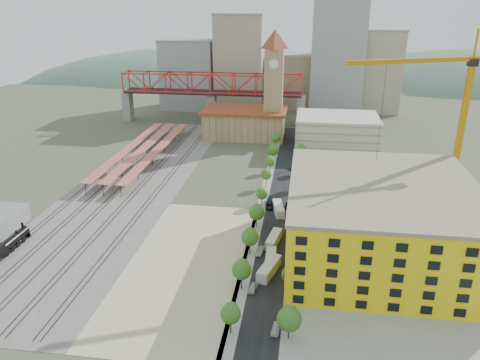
# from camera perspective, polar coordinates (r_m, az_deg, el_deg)

# --- Properties ---
(ground) EXTENTS (400.00, 400.00, 0.00)m
(ground) POSITION_cam_1_polar(r_m,az_deg,el_deg) (141.96, -1.77, -3.71)
(ground) COLOR #474C38
(ground) RESTS_ON ground
(ballast_strip) EXTENTS (36.00, 165.00, 0.06)m
(ballast_strip) POSITION_cam_1_polar(r_m,az_deg,el_deg) (166.78, -13.01, -0.36)
(ballast_strip) COLOR #605E59
(ballast_strip) RESTS_ON ground
(dirt_lot) EXTENTS (28.00, 67.00, 0.06)m
(dirt_lot) POSITION_cam_1_polar(r_m,az_deg,el_deg) (115.53, -6.46, -10.07)
(dirt_lot) COLOR tan
(dirt_lot) RESTS_ON ground
(street_asphalt) EXTENTS (12.00, 170.00, 0.06)m
(street_asphalt) POSITION_cam_1_polar(r_m,az_deg,el_deg) (153.99, 5.06, -1.71)
(street_asphalt) COLOR black
(street_asphalt) RESTS_ON ground
(sidewalk_west) EXTENTS (3.00, 170.00, 0.04)m
(sidewalk_west) POSITION_cam_1_polar(r_m,az_deg,el_deg) (154.33, 3.02, -1.61)
(sidewalk_west) COLOR gray
(sidewalk_west) RESTS_ON ground
(sidewalk_east) EXTENTS (3.00, 170.00, 0.04)m
(sidewalk_east) POSITION_cam_1_polar(r_m,az_deg,el_deg) (153.86, 7.10, -1.82)
(sidewalk_east) COLOR gray
(sidewalk_east) RESTS_ON ground
(construction_pad) EXTENTS (50.00, 90.00, 0.06)m
(construction_pad) POSITION_cam_1_polar(r_m,az_deg,el_deg) (124.38, 17.67, -8.60)
(construction_pad) COLOR gray
(construction_pad) RESTS_ON ground
(rail_tracks) EXTENTS (26.56, 160.00, 0.18)m
(rail_tracks) POSITION_cam_1_polar(r_m,az_deg,el_deg) (167.37, -13.59, -0.29)
(rail_tracks) COLOR #382B23
(rail_tracks) RESTS_ON ground
(platform_canopies) EXTENTS (16.00, 80.00, 4.12)m
(platform_canopies) POSITION_cam_1_polar(r_m,az_deg,el_deg) (191.47, -11.66, 3.81)
(platform_canopies) COLOR #B86547
(platform_canopies) RESTS_ON ground
(station_hall) EXTENTS (38.00, 24.00, 13.10)m
(station_hall) POSITION_cam_1_polar(r_m,az_deg,el_deg) (217.20, 0.60, 7.03)
(station_hall) COLOR tan
(station_hall) RESTS_ON ground
(clock_tower) EXTENTS (12.00, 12.00, 52.00)m
(clock_tower) POSITION_cam_1_polar(r_m,az_deg,el_deg) (209.63, 4.16, 12.61)
(clock_tower) COLOR tan
(clock_tower) RESTS_ON ground
(parking_garage) EXTENTS (34.00, 26.00, 14.00)m
(parking_garage) POSITION_cam_1_polar(r_m,az_deg,el_deg) (204.19, 11.69, 5.77)
(parking_garage) COLOR silver
(parking_garage) RESTS_ON ground
(truss_bridge) EXTENTS (94.00, 9.60, 25.60)m
(truss_bridge) POSITION_cam_1_polar(r_m,az_deg,el_deg) (240.14, -3.48, 11.34)
(truss_bridge) COLOR gray
(truss_bridge) RESTS_ON ground
(construction_building) EXTENTS (44.60, 50.60, 18.80)m
(construction_building) POSITION_cam_1_polar(r_m,az_deg,el_deg) (119.64, 16.75, -4.64)
(construction_building) COLOR yellow
(construction_building) RESTS_ON ground
(street_trees) EXTENTS (15.40, 124.40, 8.00)m
(street_trees) POSITION_cam_1_polar(r_m,az_deg,el_deg) (144.84, 4.82, -3.25)
(street_trees) COLOR #38671F
(street_trees) RESTS_ON ground
(skyline) EXTENTS (133.00, 46.00, 60.00)m
(skyline) POSITION_cam_1_polar(r_m,az_deg,el_deg) (272.07, 5.01, 13.29)
(skyline) COLOR #9EA0A3
(skyline) RESTS_ON ground
(distant_hills) EXTENTS (647.00, 264.00, 227.00)m
(distant_hills) POSITION_cam_1_polar(r_m,az_deg,el_deg) (411.73, 10.81, 1.00)
(distant_hills) COLOR #4C6B59
(distant_hills) RESTS_ON ground
(locomotive) EXTENTS (2.64, 20.39, 5.10)m
(locomotive) POSITION_cam_1_polar(r_m,az_deg,el_deg) (131.78, -26.62, -7.28)
(locomotive) COLOR black
(locomotive) RESTS_ON ground
(tower_crane) EXTENTS (46.26, 20.56, 52.70)m
(tower_crane) POSITION_cam_1_polar(r_m,az_deg,el_deg) (141.45, 24.71, 8.18)
(tower_crane) COLOR orange
(tower_crane) RESTS_ON ground
(site_trailer_a) EXTENTS (5.31, 10.20, 2.70)m
(site_trailer_a) POSITION_cam_1_polar(r_m,az_deg,el_deg) (110.50, 3.57, -10.74)
(site_trailer_a) COLOR silver
(site_trailer_a) RESTS_ON ground
(site_trailer_b) EXTENTS (2.64, 9.21, 2.50)m
(site_trailer_b) POSITION_cam_1_polar(r_m,az_deg,el_deg) (114.00, 3.74, -9.71)
(site_trailer_b) COLOR silver
(site_trailer_b) RESTS_ON ground
(site_trailer_c) EXTENTS (3.90, 9.34, 2.48)m
(site_trailer_c) POSITION_cam_1_polar(r_m,az_deg,el_deg) (123.12, 4.14, -7.23)
(site_trailer_c) COLOR silver
(site_trailer_c) RESTS_ON ground
(site_trailer_d) EXTENTS (4.30, 9.76, 2.59)m
(site_trailer_d) POSITION_cam_1_polar(r_m,az_deg,el_deg) (140.25, 4.72, -3.51)
(site_trailer_d) COLOR silver
(site_trailer_d) RESTS_ON ground
(car_0) EXTENTS (2.13, 4.11, 1.34)m
(car_0) POSITION_cam_1_polar(r_m,az_deg,el_deg) (104.99, 1.54, -13.04)
(car_0) COLOR silver
(car_0) RESTS_ON ground
(car_1) EXTENTS (2.28, 4.64, 1.46)m
(car_1) POSITION_cam_1_polar(r_m,az_deg,el_deg) (118.63, 2.46, -8.65)
(car_1) COLOR gray
(car_1) RESTS_ON ground
(car_2) EXTENTS (2.70, 5.15, 1.38)m
(car_2) POSITION_cam_1_polar(r_m,az_deg,el_deg) (143.39, 3.60, -3.17)
(car_2) COLOR black
(car_2) RESTS_ON ground
(car_3) EXTENTS (2.61, 5.45, 1.53)m
(car_3) POSITION_cam_1_polar(r_m,az_deg,el_deg) (146.69, 3.72, -2.56)
(car_3) COLOR #1A1E4C
(car_3) RESTS_ON ground
(car_4) EXTENTS (1.98, 4.15, 1.37)m
(car_4) POSITION_cam_1_polar(r_m,az_deg,el_deg) (94.24, 4.38, -17.66)
(car_4) COLOR #BDBDBD
(car_4) RESTS_ON ground
(car_5) EXTENTS (1.61, 4.08, 1.32)m
(car_5) POSITION_cam_1_polar(r_m,az_deg,el_deg) (138.79, 5.91, -4.12)
(car_5) COLOR #A4A2A8
(car_5) RESTS_ON ground
(car_6) EXTENTS (2.78, 5.51, 1.49)m
(car_6) POSITION_cam_1_polar(r_m,az_deg,el_deg) (143.47, 6.00, -3.21)
(car_6) COLOR black
(car_6) RESTS_ON ground
(car_7) EXTENTS (2.67, 5.38, 1.50)m
(car_7) POSITION_cam_1_polar(r_m,az_deg,el_deg) (177.28, 6.52, 1.61)
(car_7) COLOR navy
(car_7) RESTS_ON ground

